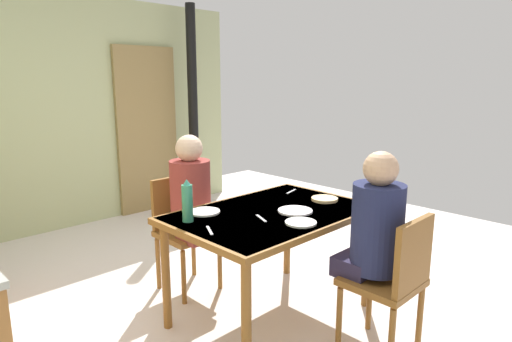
# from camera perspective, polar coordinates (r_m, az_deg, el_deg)

# --- Properties ---
(ground_plane) EXTENTS (7.00, 7.00, 0.00)m
(ground_plane) POSITION_cam_1_polar(r_m,az_deg,el_deg) (3.22, -3.49, -18.18)
(ground_plane) COLOR silver
(wall_back) EXTENTS (4.33, 0.10, 2.50)m
(wall_back) POSITION_cam_1_polar(r_m,az_deg,el_deg) (5.15, -23.93, 6.85)
(wall_back) COLOR #ACB583
(wall_back) RESTS_ON ground_plane
(door_wooden) EXTENTS (0.80, 0.05, 2.00)m
(door_wooden) POSITION_cam_1_polar(r_m,az_deg,el_deg) (5.52, -14.01, 5.17)
(door_wooden) COLOR olive
(door_wooden) RESTS_ON ground_plane
(stove_pipe_column) EXTENTS (0.12, 0.12, 2.50)m
(stove_pipe_column) POSITION_cam_1_polar(r_m,az_deg,el_deg) (5.54, -8.23, 8.03)
(stove_pipe_column) COLOR black
(stove_pipe_column) RESTS_ON ground_plane
(dining_table) EXTENTS (1.33, 0.90, 0.76)m
(dining_table) POSITION_cam_1_polar(r_m,az_deg,el_deg) (2.92, 2.08, -6.72)
(dining_table) COLOR brown
(dining_table) RESTS_ON ground_plane
(chair_near_diner) EXTENTS (0.40, 0.40, 0.87)m
(chair_near_diner) POSITION_cam_1_polar(r_m,az_deg,el_deg) (2.69, 17.55, -13.20)
(chair_near_diner) COLOR brown
(chair_near_diner) RESTS_ON ground_plane
(chair_far_diner) EXTENTS (0.40, 0.40, 0.87)m
(chair_far_diner) POSITION_cam_1_polar(r_m,az_deg,el_deg) (3.46, -9.62, -7.06)
(chair_far_diner) COLOR brown
(chair_far_diner) RESTS_ON ground_plane
(person_near_diner) EXTENTS (0.30, 0.37, 0.77)m
(person_near_diner) POSITION_cam_1_polar(r_m,az_deg,el_deg) (2.64, 15.31, -6.86)
(person_near_diner) COLOR #26213D
(person_near_diner) RESTS_ON ground_plane
(person_far_diner) EXTENTS (0.30, 0.37, 0.77)m
(person_far_diner) POSITION_cam_1_polar(r_m,az_deg,el_deg) (3.27, -8.41, -2.94)
(person_far_diner) COLOR brown
(person_far_diner) RESTS_ON ground_plane
(water_bottle_green_near) EXTENTS (0.07, 0.07, 0.27)m
(water_bottle_green_near) POSITION_cam_1_polar(r_m,az_deg,el_deg) (2.70, -8.96, -3.99)
(water_bottle_green_near) COLOR #348A68
(water_bottle_green_near) RESTS_ON dining_table
(dinner_plate_near_left) EXTENTS (0.23, 0.23, 0.01)m
(dinner_plate_near_left) POSITION_cam_1_polar(r_m,az_deg,el_deg) (2.90, 5.15, -5.20)
(dinner_plate_near_left) COLOR white
(dinner_plate_near_left) RESTS_ON dining_table
(dinner_plate_near_right) EXTENTS (0.20, 0.20, 0.01)m
(dinner_plate_near_right) POSITION_cam_1_polar(r_m,az_deg,el_deg) (2.89, -6.76, -5.30)
(dinner_plate_near_right) COLOR white
(dinner_plate_near_right) RESTS_ON dining_table
(dinner_plate_far_center) EXTENTS (0.19, 0.19, 0.01)m
(dinner_plate_far_center) POSITION_cam_1_polar(r_m,az_deg,el_deg) (2.67, 5.88, -6.72)
(dinner_plate_far_center) COLOR white
(dinner_plate_far_center) RESTS_ON dining_table
(drinking_glass_by_near_diner) EXTENTS (0.06, 0.06, 0.10)m
(drinking_glass_by_near_diner) POSITION_cam_1_polar(r_m,az_deg,el_deg) (3.12, 13.84, -3.40)
(drinking_glass_by_near_diner) COLOR silver
(drinking_glass_by_near_diner) RESTS_ON dining_table
(bread_plate_sliced) EXTENTS (0.19, 0.19, 0.02)m
(bread_plate_sliced) POSITION_cam_1_polar(r_m,az_deg,el_deg) (3.19, 8.95, -3.64)
(bread_plate_sliced) COLOR #DBB77A
(bread_plate_sliced) RESTS_ON dining_table
(cutlery_knife_near) EXTENTS (0.07, 0.14, 0.00)m
(cutlery_knife_near) POSITION_cam_1_polar(r_m,az_deg,el_deg) (2.75, 0.68, -6.19)
(cutlery_knife_near) COLOR silver
(cutlery_knife_near) RESTS_ON dining_table
(cutlery_fork_near) EXTENTS (0.15, 0.06, 0.00)m
(cutlery_fork_near) POSITION_cam_1_polar(r_m,az_deg,el_deg) (3.40, 4.63, -2.67)
(cutlery_fork_near) COLOR silver
(cutlery_fork_near) RESTS_ON dining_table
(cutlery_knife_far) EXTENTS (0.08, 0.14, 0.00)m
(cutlery_knife_far) POSITION_cam_1_polar(r_m,az_deg,el_deg) (2.55, -6.09, -7.72)
(cutlery_knife_far) COLOR silver
(cutlery_knife_far) RESTS_ON dining_table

